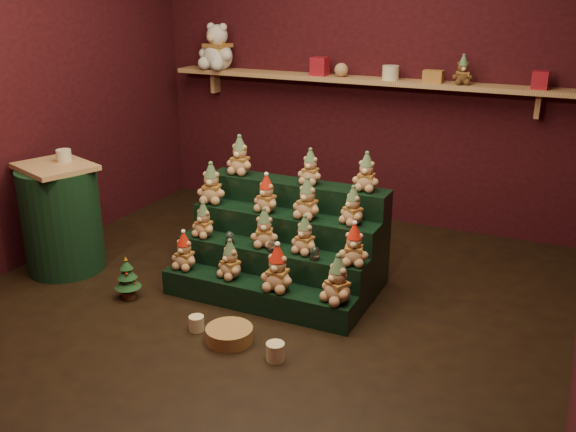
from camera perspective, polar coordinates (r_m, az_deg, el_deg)
The scene contains 39 objects.
ground at distance 4.51m, azimuth -2.40°, elevation -7.71°, with size 4.00×4.00×0.00m, color black.
back_wall at distance 5.93m, azimuth 6.84°, elevation 13.10°, with size 4.00×0.10×2.80m, color black.
left_wall at distance 5.32m, azimuth -23.00°, elevation 10.94°, with size 0.10×4.00×2.80m, color black.
back_shelf at distance 5.77m, azimuth 6.22°, elevation 11.89°, with size 3.60×0.26×0.24m.
riser_tier_front at distance 4.41m, azimuth -2.81°, elevation -7.05°, with size 1.40×0.22×0.18m, color black.
riser_tier_midfront at distance 4.55m, azimuth -1.53°, elevation -4.91°, with size 1.40×0.22×0.36m, color black.
riser_tier_midback at distance 4.69m, azimuth -0.33°, elevation -2.89°, with size 1.40×0.22×0.54m, color black.
riser_tier_back at distance 4.84m, azimuth 0.79°, elevation -1.00°, with size 1.40×0.22×0.72m, color black.
teddy_0 at distance 4.60m, azimuth -9.20°, elevation -3.07°, with size 0.19×0.17×0.27m, color tan, non-canonical shape.
teddy_1 at distance 4.42m, azimuth -5.15°, elevation -3.84°, with size 0.19×0.17×0.27m, color tan, non-canonical shape.
teddy_2 at distance 4.22m, azimuth -0.94°, elevation -4.65°, with size 0.22×0.20×0.31m, color tan, non-canonical shape.
teddy_3 at distance 4.08m, azimuth 4.44°, elevation -5.62°, with size 0.22×0.20×0.31m, color tan, non-canonical shape.
teddy_4 at distance 4.67m, azimuth -7.51°, elevation -0.34°, with size 0.18×0.16×0.25m, color tan, non-canonical shape.
teddy_5 at distance 4.46m, azimuth -2.11°, elevation -1.06°, with size 0.19×0.17×0.27m, color tan, non-canonical shape.
teddy_6 at distance 4.34m, azimuth 1.50°, elevation -1.69°, with size 0.19×0.17×0.26m, color tan, non-canonical shape.
teddy_7 at distance 4.19m, azimuth 5.89°, elevation -2.54°, with size 0.20×0.18×0.27m, color tan, non-canonical shape.
teddy_8 at distance 4.82m, azimuth -6.82°, elevation 2.91°, with size 0.22×0.19×0.30m, color tan, non-canonical shape.
teddy_9 at distance 4.60m, azimuth -1.92°, elevation 1.99°, with size 0.19×0.17×0.27m, color tan, non-canonical shape.
teddy_10 at distance 4.47m, azimuth 1.73°, elevation 1.56°, with size 0.21×0.19×0.29m, color tan, non-canonical shape.
teddy_11 at distance 4.38m, azimuth 5.80°, elevation 0.92°, with size 0.19×0.17×0.26m, color tan, non-canonical shape.
teddy_12 at distance 4.90m, azimuth -4.30°, elevation 5.39°, with size 0.21×0.19×0.29m, color tan, non-canonical shape.
teddy_13 at distance 4.64m, azimuth 2.00°, elevation 4.38°, with size 0.18×0.16×0.25m, color tan, non-canonical shape.
teddy_14 at distance 4.52m, azimuth 6.99°, elevation 3.90°, with size 0.19×0.17×0.27m, color tan, non-canonical shape.
snow_globe_a at distance 4.54m, azimuth -5.19°, elevation -1.93°, with size 0.07×0.07×0.09m.
snow_globe_b at distance 4.39m, azimuth -1.43°, elevation -2.69°, with size 0.06×0.06×0.08m.
snow_globe_c at distance 4.27m, azimuth 2.39°, elevation -3.32°, with size 0.07×0.07×0.09m.
side_table at distance 5.17m, azimuth -19.48°, elevation -0.18°, with size 0.67×0.61×0.84m.
table_ornament at distance 5.10m, azimuth -19.31°, elevation 5.11°, with size 0.11×0.11×0.09m, color beige.
mini_christmas_tree at distance 4.65m, azimuth -14.09°, elevation -5.34°, with size 0.19×0.19×0.32m.
mug_left at distance 4.19m, azimuth -8.13°, elevation -9.43°, with size 0.10×0.10×0.10m, color beige.
mug_right at distance 3.85m, azimuth -1.13°, elevation -11.97°, with size 0.11×0.11×0.11m, color beige.
wicker_basket at distance 4.05m, azimuth -5.24°, elevation -10.44°, with size 0.29×0.29×0.09m, color olive.
white_bear at distance 6.31m, azimuth -6.30°, elevation 15.25°, with size 0.38×0.35×0.54m, color white, non-canonical shape.
brown_bear at distance 5.50m, azimuth 15.28°, elevation 12.40°, with size 0.16×0.15×0.23m, color #53351B, non-canonical shape.
gift_tin_red_a at distance 5.86m, azimuth 2.85°, elevation 13.14°, with size 0.14×0.14×0.16m, color #A8192A.
gift_tin_cream at distance 5.65m, azimuth 9.10°, elevation 12.46°, with size 0.14×0.14×0.12m, color beige.
gift_tin_red_b at distance 5.44m, azimuth 21.51°, elevation 11.18°, with size 0.12×0.12×0.14m, color #A8192A.
shelf_plush_ball at distance 5.79m, azimuth 4.76°, elevation 12.82°, with size 0.12×0.12×0.12m, color tan.
scarf_gift_box at distance 5.56m, azimuth 12.78°, elevation 12.01°, with size 0.16×0.10×0.10m, color #DA5E1E.
Camera 1 is at (1.87, -3.53, 2.09)m, focal length 40.00 mm.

